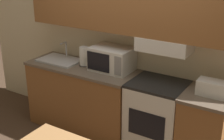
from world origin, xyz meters
TOP-DOWN VIEW (x-y plane):
  - ground_plane at (0.00, 0.00)m, footprint 16.00×16.00m
  - wall_back at (0.01, -0.06)m, footprint 5.05×0.38m
  - lower_counter_main at (-0.57, -0.29)m, footprint 1.53×0.60m
  - lower_counter_right_stub at (1.09, -0.29)m, footprint 0.50×0.60m
  - stove_range at (0.51, -0.28)m, footprint 0.63×0.57m
  - microwave at (-0.16, -0.21)m, footprint 0.52×0.37m
  - toaster at (1.12, -0.28)m, footprint 0.33×0.18m
  - sink_basin at (-0.94, -0.29)m, footprint 0.57×0.38m
  - paper_towel_roll at (-0.56, -0.25)m, footprint 0.14×0.14m

SIDE VIEW (x-z plane):
  - ground_plane at x=0.00m, z-range 0.00..0.00m
  - stove_range at x=0.51m, z-range 0.00..0.92m
  - lower_counter_main at x=-0.57m, z-range 0.00..0.92m
  - lower_counter_right_stub at x=1.09m, z-range 0.00..0.92m
  - sink_basin at x=-0.94m, z-range 0.82..1.06m
  - toaster at x=1.12m, z-range 0.92..1.08m
  - paper_towel_roll at x=-0.56m, z-range 0.92..1.17m
  - microwave at x=-0.16m, z-range 0.92..1.22m
  - wall_back at x=0.01m, z-range 0.21..2.76m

